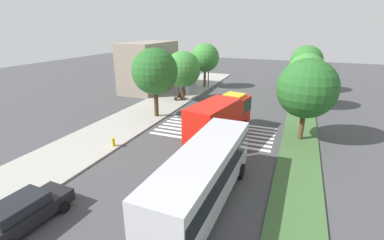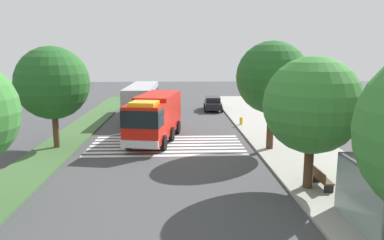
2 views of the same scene
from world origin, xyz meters
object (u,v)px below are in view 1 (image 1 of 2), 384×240
object	(u,v)px
bench_near_shelter	(179,96)
street_lamp	(209,66)
median_tree_far_west	(307,89)
transit_bus	(204,173)
fire_truck	(221,116)
fire_hydrant	(113,142)
sidewalk_tree_west	(183,69)
sidewalk_tree_center	(205,58)
median_tree_west	(306,72)
parked_car_west	(23,212)
sidewalk_tree_far_west	(155,72)
median_tree_center	(306,61)
bus_stop_shelter	(189,81)

from	to	relation	value
bench_near_shelter	street_lamp	world-z (taller)	street_lamp
median_tree_far_west	transit_bus	bearing A→B (deg)	157.51
fire_truck	fire_hydrant	size ratio (longest dim) A/B	12.71
bench_near_shelter	street_lamp	size ratio (longest dim) A/B	0.29
fire_truck	sidewalk_tree_west	xyz separation A→B (m)	(10.24, 8.18, 2.27)
sidewalk_tree_center	fire_truck	bearing A→B (deg)	-156.75
street_lamp	sidewalk_tree_center	xyz separation A→B (m)	(-0.69, 0.40, 1.38)
sidewalk_tree_center	median_tree_west	size ratio (longest dim) A/B	1.07
fire_truck	sidewalk_tree_center	size ratio (longest dim) A/B	1.28
parked_car_west	sidewalk_tree_center	bearing A→B (deg)	6.68
sidewalk_tree_far_west	median_tree_far_west	bearing A→B (deg)	-93.67
transit_bus	bench_near_shelter	bearing A→B (deg)	-150.69
transit_bus	median_tree_center	bearing A→B (deg)	172.70
sidewalk_tree_west	sidewalk_tree_center	distance (m)	8.82
median_tree_center	bus_stop_shelter	bearing A→B (deg)	116.59
parked_car_west	median_tree_far_west	bearing A→B (deg)	-34.18
transit_bus	fire_hydrant	world-z (taller)	transit_bus
bus_stop_shelter	median_tree_center	size ratio (longest dim) A/B	0.51
transit_bus	bus_stop_shelter	distance (m)	26.54
bench_near_shelter	sidewalk_tree_far_west	xyz separation A→B (m)	(-7.40, -0.69, 4.47)
median_tree_west	fire_hydrant	xyz separation A→B (m)	(-18.22, 14.46, -3.88)
bus_stop_shelter	sidewalk_tree_center	bearing A→B (deg)	-8.68
bus_stop_shelter	fire_hydrant	xyz separation A→B (m)	(-19.78, -1.23, -1.40)
street_lamp	fire_hydrant	distance (m)	25.41
fire_truck	bench_near_shelter	xyz separation A→B (m)	(10.26, 8.87, -1.40)
parked_car_west	median_tree_west	world-z (taller)	median_tree_west
median_tree_far_west	median_tree_west	world-z (taller)	median_tree_far_west
parked_car_west	fire_hydrant	bearing A→B (deg)	13.19
bench_near_shelter	median_tree_west	size ratio (longest dim) A/B	0.25
transit_bus	parked_car_west	bearing A→B (deg)	-56.34
bench_near_shelter	median_tree_center	size ratio (longest dim) A/B	0.24
sidewalk_tree_far_west	sidewalk_tree_west	xyz separation A→B (m)	(7.38, 0.00, -0.80)
transit_bus	sidewalk_tree_west	world-z (taller)	sidewalk_tree_west
bus_stop_shelter	bench_near_shelter	size ratio (longest dim) A/B	2.19
median_tree_far_west	median_tree_west	xyz separation A→B (m)	(10.80, 0.00, -0.30)
fire_truck	median_tree_far_west	size ratio (longest dim) A/B	1.26
median_tree_west	bus_stop_shelter	bearing A→B (deg)	84.30
sidewalk_tree_far_west	median_tree_far_west	size ratio (longest dim) A/B	1.05
transit_bus	bench_near_shelter	world-z (taller)	transit_bus
parked_car_west	median_tree_west	size ratio (longest dim) A/B	0.74
bus_stop_shelter	median_tree_west	xyz separation A→B (m)	(-1.57, -15.69, 2.49)
fire_truck	street_lamp	world-z (taller)	street_lamp
street_lamp	median_tree_center	bearing A→B (deg)	-80.66
median_tree_west	fire_hydrant	world-z (taller)	median_tree_west
street_lamp	sidewalk_tree_center	distance (m)	1.60
median_tree_west	sidewalk_tree_far_west	bearing A→B (deg)	123.33
sidewalk_tree_west	fire_truck	bearing A→B (deg)	-141.38
sidewalk_tree_far_west	median_tree_west	world-z (taller)	sidewalk_tree_far_west
fire_truck	bus_stop_shelter	xyz separation A→B (m)	(14.26, 8.91, -0.10)
median_tree_west	median_tree_center	xyz separation A→B (m)	(9.42, -0.00, 0.20)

